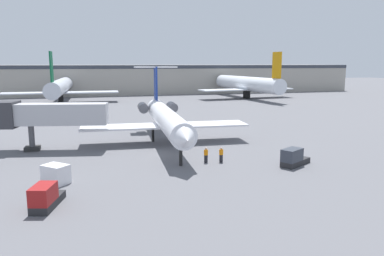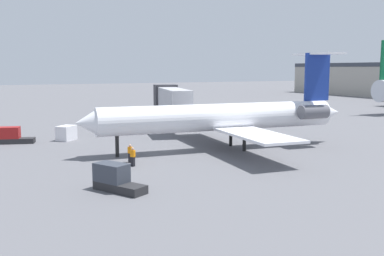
{
  "view_description": "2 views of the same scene",
  "coord_description": "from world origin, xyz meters",
  "px_view_note": "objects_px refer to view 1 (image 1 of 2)",
  "views": [
    {
      "loc": [
        -8.79,
        -43.01,
        10.73
      ],
      "look_at": [
        3.73,
        2.49,
        2.58
      ],
      "focal_mm": 35.14,
      "sensor_mm": 36.0,
      "label": 1
    },
    {
      "loc": [
        41.6,
        -16.34,
        8.57
      ],
      "look_at": [
        -0.25,
        2.78,
        2.3
      ],
      "focal_mm": 41.41,
      "sensor_mm": 36.0,
      "label": 2
    }
  ],
  "objects_px": {
    "jet_bridge": "(45,115)",
    "baggage_tug_lead": "(45,198)",
    "ground_crew_loader": "(221,155)",
    "baggage_tug_trailing": "(293,158)",
    "parked_airliner_west_mid": "(247,84)",
    "cargo_container_uld": "(56,174)",
    "regional_jet": "(165,117)",
    "ground_crew_marshaller": "(206,155)",
    "parked_airliner_west_end": "(60,87)"
  },
  "relations": [
    {
      "from": "jet_bridge",
      "to": "baggage_tug_lead",
      "type": "xyz_separation_m",
      "value": [
        1.89,
        -20.34,
        -3.61
      ]
    },
    {
      "from": "ground_crew_loader",
      "to": "baggage_tug_trailing",
      "type": "relative_size",
      "value": 0.41
    },
    {
      "from": "jet_bridge",
      "to": "parked_airliner_west_mid",
      "type": "height_order",
      "value": "parked_airliner_west_mid"
    },
    {
      "from": "baggage_tug_lead",
      "to": "cargo_container_uld",
      "type": "height_order",
      "value": "baggage_tug_lead"
    },
    {
      "from": "parked_airliner_west_mid",
      "to": "cargo_container_uld",
      "type": "bearing_deg",
      "value": -124.74
    },
    {
      "from": "cargo_container_uld",
      "to": "ground_crew_loader",
      "type": "bearing_deg",
      "value": 10.24
    },
    {
      "from": "baggage_tug_lead",
      "to": "ground_crew_loader",
      "type": "bearing_deg",
      "value": 27.79
    },
    {
      "from": "ground_crew_loader",
      "to": "baggage_tug_lead",
      "type": "distance_m",
      "value": 19.41
    },
    {
      "from": "ground_crew_loader",
      "to": "baggage_tug_lead",
      "type": "relative_size",
      "value": 0.4
    },
    {
      "from": "jet_bridge",
      "to": "baggage_tug_trailing",
      "type": "xyz_separation_m",
      "value": [
        25.96,
        -14.69,
        -3.61
      ]
    },
    {
      "from": "regional_jet",
      "to": "ground_crew_marshaller",
      "type": "distance_m",
      "value": 11.88
    },
    {
      "from": "jet_bridge",
      "to": "baggage_tug_trailing",
      "type": "bearing_deg",
      "value": -29.5
    },
    {
      "from": "jet_bridge",
      "to": "cargo_container_uld",
      "type": "height_order",
      "value": "jet_bridge"
    },
    {
      "from": "cargo_container_uld",
      "to": "parked_airliner_west_end",
      "type": "bearing_deg",
      "value": 93.27
    },
    {
      "from": "baggage_tug_lead",
      "to": "parked_airliner_west_end",
      "type": "xyz_separation_m",
      "value": [
        -3.95,
        79.89,
        3.48
      ]
    },
    {
      "from": "baggage_tug_lead",
      "to": "parked_airliner_west_mid",
      "type": "relative_size",
      "value": 0.12
    },
    {
      "from": "ground_crew_loader",
      "to": "baggage_tug_trailing",
      "type": "bearing_deg",
      "value": -26.22
    },
    {
      "from": "ground_crew_marshaller",
      "to": "ground_crew_loader",
      "type": "height_order",
      "value": "same"
    },
    {
      "from": "ground_crew_marshaller",
      "to": "parked_airliner_west_mid",
      "type": "distance_m",
      "value": 77.67
    },
    {
      "from": "cargo_container_uld",
      "to": "parked_airliner_west_mid",
      "type": "distance_m",
      "value": 88.33
    },
    {
      "from": "parked_airliner_west_end",
      "to": "parked_airliner_west_mid",
      "type": "distance_m",
      "value": 54.54
    },
    {
      "from": "baggage_tug_trailing",
      "to": "baggage_tug_lead",
      "type": "bearing_deg",
      "value": -166.78
    },
    {
      "from": "ground_crew_loader",
      "to": "parked_airliner_west_mid",
      "type": "bearing_deg",
      "value": 64.32
    },
    {
      "from": "ground_crew_marshaller",
      "to": "ground_crew_loader",
      "type": "distance_m",
      "value": 1.69
    },
    {
      "from": "ground_crew_marshaller",
      "to": "baggage_tug_trailing",
      "type": "bearing_deg",
      "value": -23.15
    },
    {
      "from": "regional_jet",
      "to": "parked_airliner_west_mid",
      "type": "height_order",
      "value": "parked_airliner_west_mid"
    },
    {
      "from": "jet_bridge",
      "to": "ground_crew_loader",
      "type": "distance_m",
      "value": 22.45
    },
    {
      "from": "ground_crew_marshaller",
      "to": "baggage_tug_lead",
      "type": "relative_size",
      "value": 0.4
    },
    {
      "from": "regional_jet",
      "to": "jet_bridge",
      "type": "bearing_deg",
      "value": -178.74
    },
    {
      "from": "jet_bridge",
      "to": "parked_airliner_west_mid",
      "type": "xyz_separation_m",
      "value": [
        52.47,
        58.18,
        0.02
      ]
    },
    {
      "from": "ground_crew_loader",
      "to": "parked_airliner_west_end",
      "type": "relative_size",
      "value": 0.05
    },
    {
      "from": "ground_crew_loader",
      "to": "baggage_tug_trailing",
      "type": "xyz_separation_m",
      "value": [
        6.9,
        -3.4,
        -0.02
      ]
    },
    {
      "from": "jet_bridge",
      "to": "cargo_container_uld",
      "type": "distance_m",
      "value": 14.94
    },
    {
      "from": "regional_jet",
      "to": "cargo_container_uld",
      "type": "distance_m",
      "value": 19.81
    },
    {
      "from": "jet_bridge",
      "to": "parked_airliner_west_end",
      "type": "xyz_separation_m",
      "value": [
        -2.06,
        59.54,
        -0.13
      ]
    },
    {
      "from": "regional_jet",
      "to": "jet_bridge",
      "type": "distance_m",
      "value": 15.24
    },
    {
      "from": "cargo_container_uld",
      "to": "parked_airliner_west_mid",
      "type": "relative_size",
      "value": 0.07
    },
    {
      "from": "baggage_tug_lead",
      "to": "jet_bridge",
      "type": "bearing_deg",
      "value": 95.31
    },
    {
      "from": "regional_jet",
      "to": "ground_crew_marshaller",
      "type": "bearing_deg",
      "value": -79.08
    },
    {
      "from": "regional_jet",
      "to": "cargo_container_uld",
      "type": "relative_size",
      "value": 11.14
    },
    {
      "from": "regional_jet",
      "to": "parked_airliner_west_mid",
      "type": "relative_size",
      "value": 0.83
    },
    {
      "from": "cargo_container_uld",
      "to": "ground_crew_marshaller",
      "type": "bearing_deg",
      "value": 12.28
    },
    {
      "from": "regional_jet",
      "to": "jet_bridge",
      "type": "xyz_separation_m",
      "value": [
        -15.21,
        -0.34,
        0.91
      ]
    },
    {
      "from": "cargo_container_uld",
      "to": "parked_airliner_west_mid",
      "type": "xyz_separation_m",
      "value": [
        50.3,
        72.52,
        3.59
      ]
    },
    {
      "from": "ground_crew_marshaller",
      "to": "baggage_tug_trailing",
      "type": "height_order",
      "value": "baggage_tug_trailing"
    },
    {
      "from": "ground_crew_loader",
      "to": "parked_airliner_west_end",
      "type": "xyz_separation_m",
      "value": [
        -21.12,
        70.84,
        3.46
      ]
    },
    {
      "from": "ground_crew_loader",
      "to": "baggage_tug_trailing",
      "type": "height_order",
      "value": "baggage_tug_trailing"
    },
    {
      "from": "baggage_tug_lead",
      "to": "parked_airliner_west_mid",
      "type": "height_order",
      "value": "parked_airliner_west_mid"
    },
    {
      "from": "jet_bridge",
      "to": "ground_crew_marshaller",
      "type": "height_order",
      "value": "jet_bridge"
    },
    {
      "from": "baggage_tug_lead",
      "to": "parked_airliner_west_mid",
      "type": "bearing_deg",
      "value": 57.21
    }
  ]
}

